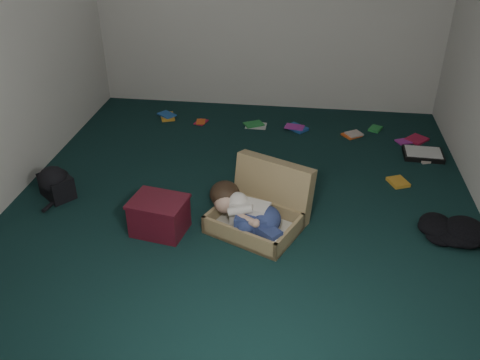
# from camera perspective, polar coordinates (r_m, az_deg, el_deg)

# --- Properties ---
(floor) EXTENTS (4.50, 4.50, 0.00)m
(floor) POSITION_cam_1_polar(r_m,az_deg,el_deg) (4.38, 0.26, -2.93)
(floor) COLOR black
(floor) RESTS_ON ground
(wall_front) EXTENTS (4.50, 0.00, 4.50)m
(wall_front) POSITION_cam_1_polar(r_m,az_deg,el_deg) (1.83, -8.79, -8.01)
(wall_front) COLOR silver
(wall_front) RESTS_ON ground
(suitcase) EXTENTS (0.88, 0.87, 0.49)m
(suitcase) POSITION_cam_1_polar(r_m,az_deg,el_deg) (4.09, 2.50, -3.12)
(suitcase) COLOR #A18758
(suitcase) RESTS_ON floor
(person) EXTENTS (0.64, 0.56, 0.31)m
(person) POSITION_cam_1_polar(r_m,az_deg,el_deg) (3.97, 0.71, -3.58)
(person) COLOR silver
(person) RESTS_ON suitcase
(maroon_bin) EXTENTS (0.48, 0.40, 0.29)m
(maroon_bin) POSITION_cam_1_polar(r_m,az_deg,el_deg) (4.05, -9.05, -3.98)
(maroon_bin) COLOR #4D0F1B
(maroon_bin) RESTS_ON floor
(backpack) EXTENTS (0.48, 0.47, 0.22)m
(backpack) POSITION_cam_1_polar(r_m,az_deg,el_deg) (4.73, -19.91, -0.55)
(backpack) COLOR black
(backpack) RESTS_ON floor
(clothing_pile) EXTENTS (0.49, 0.40, 0.15)m
(clothing_pile) POSITION_cam_1_polar(r_m,az_deg,el_deg) (4.30, 23.01, -5.22)
(clothing_pile) COLOR black
(clothing_pile) RESTS_ON floor
(paper_tray) EXTENTS (0.40, 0.30, 0.05)m
(paper_tray) POSITION_cam_1_polar(r_m,az_deg,el_deg) (5.46, 19.87, 2.77)
(paper_tray) COLOR black
(paper_tray) RESTS_ON floor
(book_scatter) EXTENTS (3.02, 1.35, 0.02)m
(book_scatter) POSITION_cam_1_polar(r_m,az_deg,el_deg) (5.61, 9.52, 4.83)
(book_scatter) COLOR gold
(book_scatter) RESTS_ON floor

